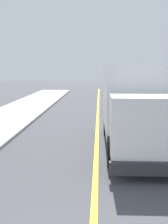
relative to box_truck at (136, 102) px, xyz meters
The scene contains 6 objects.
centre_line_yellow 2.91m from the box_truck, 131.26° to the left, with size 0.16×56.00×0.01m, color gold.
box_truck is the anchor object (origin of this frame).
parked_car_near 6.71m from the box_truck, 85.26° to the left, with size 1.99×4.48×1.67m.
parked_car_mid 12.86m from the box_truck, 87.22° to the left, with size 1.95×4.46×1.67m.
parked_car_far 19.50m from the box_truck, 88.50° to the left, with size 1.86×4.42×1.67m.
parked_car_furthest 25.09m from the box_truck, 88.32° to the left, with size 1.87×4.43×1.67m.
Camera 1 is at (0.10, -3.26, 3.14)m, focal length 47.50 mm.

